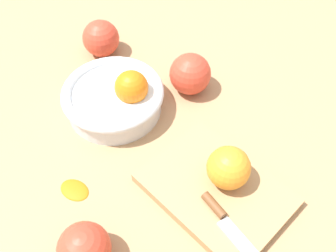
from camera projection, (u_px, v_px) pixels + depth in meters
ground_plane at (142, 164)px, 0.65m from camera, size 2.40×2.40×0.00m
bowl at (115, 97)px, 0.70m from camera, size 0.19×0.19×0.09m
cutting_board at (216, 190)px, 0.61m from camera, size 0.24×0.19×0.02m
orange_on_board at (229, 168)px, 0.58m from camera, size 0.07×0.07×0.07m
knife at (227, 224)px, 0.56m from camera, size 0.15×0.06×0.01m
apple_back_left at (101, 38)px, 0.80m from camera, size 0.08×0.08×0.08m
apple_front_right at (84, 249)px, 0.52m from camera, size 0.08×0.08×0.08m
apple_back_left_2 at (190, 74)px, 0.73m from camera, size 0.08×0.08×0.08m
citrus_peel at (74, 189)px, 0.61m from camera, size 0.06×0.04×0.01m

